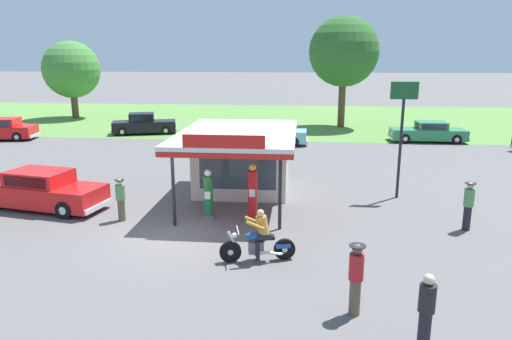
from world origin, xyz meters
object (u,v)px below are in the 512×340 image
Objects in this scene: motorcycle_with_rider at (259,240)px; parked_car_back_row_far_right at (269,134)px; gas_pump_offside at (253,194)px; bystander_chatting_near_pumps at (468,205)px; parked_car_back_row_centre at (428,133)px; parked_car_back_row_right at (144,125)px; roadside_pole_sign at (402,120)px; gas_pump_nearside at (208,196)px; bystander_admiring_sedan at (121,199)px; featured_classic_sedan at (38,191)px; bystander_strolling_foreground at (356,277)px; bystander_leaning_by_kiosk at (426,310)px.

parked_car_back_row_far_right is (-1.00, 18.55, 0.05)m from motorcycle_with_rider.
bystander_chatting_near_pumps is at bearing -2.99° from gas_pump_offside.
parked_car_back_row_centre is at bearing 80.04° from bystander_chatting_near_pumps.
parked_car_back_row_right is 22.15m from roadside_pole_sign.
gas_pump_offside reaches higher than gas_pump_nearside.
parked_car_back_row_centre is at bearing 54.39° from gas_pump_nearside.
gas_pump_nearside is at bearing -179.99° from gas_pump_offside.
bystander_admiring_sedan is at bearing -105.37° from parked_car_back_row_far_right.
featured_classic_sedan is 1.19× the size of roadside_pole_sign.
bystander_admiring_sedan is at bearing -178.92° from bystander_chatting_near_pumps.
roadside_pole_sign reaches higher than bystander_chatting_near_pumps.
parked_car_back_row_right reaches higher than bystander_admiring_sedan.
bystander_strolling_foreground reaches higher than bystander_admiring_sedan.
bystander_admiring_sedan is 0.32× the size of roadside_pole_sign.
parked_car_back_row_far_right is 1.03× the size of parked_car_back_row_right.
gas_pump_nearside is 8.50m from roadside_pole_sign.
roadside_pole_sign reaches higher than bystander_leaning_by_kiosk.
bystander_leaning_by_kiosk is at bearing -97.95° from roadside_pole_sign.
gas_pump_offside is at bearing 7.44° from bystander_admiring_sedan.
parked_car_back_row_far_right is 3.39× the size of bystander_admiring_sedan.
gas_pump_nearside is 7.82m from bystander_strolling_foreground.
bystander_chatting_near_pumps is at bearing 53.09° from bystander_strolling_foreground.
gas_pump_offside is 0.95× the size of motorcycle_with_rider.
motorcycle_with_rider is 1.29× the size of bystander_chatting_near_pumps.
bystander_admiring_sedan reaches higher than featured_classic_sedan.
bystander_admiring_sedan is 0.89× the size of bystander_strolling_foreground.
roadside_pole_sign is (1.50, 10.73, 2.42)m from bystander_leaning_by_kiosk.
roadside_pole_sign reaches higher than bystander_admiring_sedan.
bystander_leaning_by_kiosk is 0.95× the size of bystander_strolling_foreground.
motorcycle_with_rider is 9.96m from featured_classic_sedan.
parked_car_back_row_right reaches higher than parked_car_back_row_far_right.
featured_classic_sedan is at bearing 155.84° from motorcycle_with_rider.
motorcycle_with_rider is at bearing -86.92° from parked_car_back_row_far_right.
bystander_chatting_near_pumps is 0.35× the size of roadside_pole_sign.
roadside_pole_sign is (-1.64, 3.66, 2.38)m from bystander_chatting_near_pumps.
motorcycle_with_rider reaches higher than bystander_admiring_sedan.
roadside_pole_sign is at bearing -108.93° from parked_car_back_row_centre.
featured_classic_sedan is at bearing 163.42° from bystander_admiring_sedan.
bystander_leaning_by_kiosk is at bearing -46.04° from motorcycle_with_rider.
gas_pump_nearside reaches higher than parked_car_back_row_centre.
bystander_chatting_near_pumps is (7.89, -15.38, 0.21)m from parked_car_back_row_far_right.
bystander_strolling_foreground is at bearing -47.60° from motorcycle_with_rider.
parked_car_back_row_far_right is at bearing -18.67° from parked_car_back_row_right.
roadside_pole_sign is (5.81, 3.27, 2.34)m from gas_pump_offside.
parked_car_back_row_right is (-10.81, 21.87, 0.05)m from motorcycle_with_rider.
parked_car_back_row_far_right is 22.94m from bystander_leaning_by_kiosk.
bystander_strolling_foreground is at bearing -107.82° from parked_car_back_row_centre.
gas_pump_offside is 0.40× the size of parked_car_back_row_centre.
gas_pump_offside is 0.36× the size of featured_classic_sedan.
parked_car_back_row_right is 2.93× the size of bystander_strolling_foreground.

